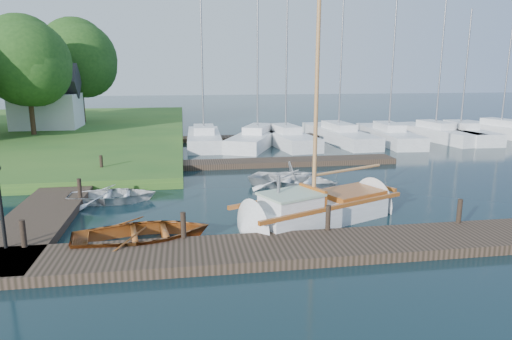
{
  "coord_description": "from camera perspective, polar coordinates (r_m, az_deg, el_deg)",
  "views": [
    {
      "loc": [
        -2.89,
        -18.14,
        5.25
      ],
      "look_at": [
        0.0,
        0.0,
        1.2
      ],
      "focal_mm": 32.0,
      "sensor_mm": 36.0,
      "label": 1
    }
  ],
  "objects": [
    {
      "name": "mooring_post_1",
      "position": [
        13.9,
        -9.07,
        -6.83
      ],
      "size": [
        0.16,
        0.16,
        0.8
      ],
      "primitive_type": "cylinder",
      "color": "black",
      "rests_on": "near_dock"
    },
    {
      "name": "ground",
      "position": [
        19.1,
        0.0,
        -3.52
      ],
      "size": [
        160.0,
        160.0,
        0.0
      ],
      "primitive_type": "plane",
      "color": "black",
      "rests_on": "ground"
    },
    {
      "name": "mooring_post_2",
      "position": [
        14.58,
        9.0,
        -5.91
      ],
      "size": [
        0.16,
        0.16,
        0.8
      ],
      "primitive_type": "cylinder",
      "color": "black",
      "rests_on": "near_dock"
    },
    {
      "name": "sailboat",
      "position": [
        16.46,
        8.15,
        -5.04
      ],
      "size": [
        7.34,
        4.66,
        9.83
      ],
      "rotation": [
        0.0,
        0.0,
        0.41
      ],
      "color": "silver",
      "rests_on": "ground"
    },
    {
      "name": "mooring_post_3",
      "position": [
        16.5,
        24.08,
        -4.69
      ],
      "size": [
        0.16,
        0.16,
        0.8
      ],
      "primitive_type": "cylinder",
      "color": "black",
      "rests_on": "near_dock"
    },
    {
      "name": "marina_boat_1",
      "position": [
        32.51,
        0.19,
        4.15
      ],
      "size": [
        5.6,
        8.94,
        11.13
      ],
      "rotation": [
        0.0,
        0.0,
        1.15
      ],
      "color": "silver",
      "rests_on": "ground"
    },
    {
      "name": "near_dock",
      "position": [
        13.48,
        4.08,
        -9.83
      ],
      "size": [
        18.0,
        2.2,
        0.3
      ],
      "primitive_type": "cube",
      "color": "black",
      "rests_on": "ground"
    },
    {
      "name": "tender_b",
      "position": [
        21.33,
        4.55,
        -0.22
      ],
      "size": [
        2.32,
        2.02,
        1.18
      ],
      "primitive_type": "imported",
      "rotation": [
        0.0,
        0.0,
        1.53
      ],
      "color": "silver",
      "rests_on": "ground"
    },
    {
      "name": "marina_boat_6",
      "position": [
        38.31,
        24.14,
        4.32
      ],
      "size": [
        2.46,
        7.93,
        9.56
      ],
      "rotation": [
        0.0,
        0.0,
        1.54
      ],
      "color": "silver",
      "rests_on": "ground"
    },
    {
      "name": "marina_boat_4",
      "position": [
        35.31,
        16.23,
        4.32
      ],
      "size": [
        2.84,
        9.0,
        11.27
      ],
      "rotation": [
        0.0,
        0.0,
        1.5
      ],
      "color": "silver",
      "rests_on": "ground"
    },
    {
      "name": "left_dock",
      "position": [
        21.39,
        -22.6,
        -2.33
      ],
      "size": [
        2.2,
        18.0,
        0.3
      ],
      "primitive_type": "cube",
      "color": "black",
      "rests_on": "ground"
    },
    {
      "name": "tender_c",
      "position": [
        20.74,
        4.69,
        -1.06
      ],
      "size": [
        5.04,
        4.73,
        0.85
      ],
      "primitive_type": "imported",
      "rotation": [
        0.0,
        0.0,
        0.97
      ],
      "color": "silver",
      "rests_on": "ground"
    },
    {
      "name": "marina_boat_3",
      "position": [
        34.68,
        10.26,
        4.49
      ],
      "size": [
        3.01,
        10.01,
        12.93
      ],
      "rotation": [
        0.0,
        0.0,
        1.65
      ],
      "color": "silver",
      "rests_on": "ground"
    },
    {
      "name": "mooring_post_4",
      "position": [
        19.15,
        -21.18,
        -2.17
      ],
      "size": [
        0.16,
        0.16,
        0.8
      ],
      "primitive_type": "cylinder",
      "color": "black",
      "rests_on": "left_dock"
    },
    {
      "name": "marina_boat_0",
      "position": [
        32.45,
        -6.53,
        4.07
      ],
      "size": [
        2.43,
        7.7,
        11.12
      ],
      "rotation": [
        0.0,
        0.0,
        1.54
      ],
      "color": "silver",
      "rests_on": "ground"
    },
    {
      "name": "mooring_post_0",
      "position": [
        14.65,
        -27.09,
        -7.08
      ],
      "size": [
        0.16,
        0.16,
        0.8
      ],
      "primitive_type": "cylinder",
      "color": "black",
      "rests_on": "near_dock"
    },
    {
      "name": "far_dock",
      "position": [
        25.63,
        2.13,
        0.95
      ],
      "size": [
        14.0,
        1.6,
        0.3
      ],
      "primitive_type": "cube",
      "color": "black",
      "rests_on": "ground"
    },
    {
      "name": "mooring_post_5",
      "position": [
        23.94,
        -18.77,
        0.81
      ],
      "size": [
        0.16,
        0.16,
        0.8
      ],
      "primitive_type": "cylinder",
      "color": "black",
      "rests_on": "left_dock"
    },
    {
      "name": "marina_boat_2",
      "position": [
        32.66,
        3.72,
        4.18
      ],
      "size": [
        3.32,
        8.38,
        11.68
      ],
      "rotation": [
        0.0,
        0.0,
        1.71
      ],
      "color": "silver",
      "rests_on": "ground"
    },
    {
      "name": "marina_boat_5",
      "position": [
        37.62,
        21.48,
        4.42
      ],
      "size": [
        3.49,
        8.59,
        10.25
      ],
      "rotation": [
        0.0,
        0.0,
        1.73
      ],
      "color": "silver",
      "rests_on": "ground"
    },
    {
      "name": "marina_boat_7",
      "position": [
        41.48,
        28.25,
        4.5
      ],
      "size": [
        4.33,
        8.6,
        12.42
      ],
      "rotation": [
        0.0,
        0.0,
        1.84
      ],
      "color": "silver",
      "rests_on": "ground"
    },
    {
      "name": "dinghy",
      "position": [
        14.5,
        -13.99,
        -7.38
      ],
      "size": [
        4.54,
        3.55,
        0.86
      ],
      "primitive_type": "imported",
      "rotation": [
        0.0,
        0.0,
        1.72
      ],
      "color": "#954810",
      "rests_on": "ground"
    },
    {
      "name": "tree_7",
      "position": [
        45.13,
        -21.25,
        12.83
      ],
      "size": [
        6.83,
        6.83,
        9.38
      ],
      "color": "#332114",
      "rests_on": "shore"
    },
    {
      "name": "tree_3",
      "position": [
        37.86,
        -26.74,
        11.99
      ],
      "size": [
        6.41,
        6.38,
        8.74
      ],
      "color": "#332114",
      "rests_on": "shore"
    },
    {
      "name": "house_c",
      "position": [
        41.73,
        -24.71,
        7.65
      ],
      "size": [
        5.25,
        4.0,
        5.28
      ],
      "color": "white",
      "rests_on": "shore"
    },
    {
      "name": "tender_a",
      "position": [
        19.41,
        -17.49,
        -2.76
      ],
      "size": [
        3.46,
        2.49,
        0.71
      ],
      "primitive_type": "imported",
      "rotation": [
        0.0,
        0.0,
        1.56
      ],
      "color": "silver",
      "rests_on": "ground"
    },
    {
      "name": "pontoon",
      "position": [
        36.85,
        11.55,
        4.23
      ],
      "size": [
        30.0,
        1.6,
        0.3
      ],
      "primitive_type": "cube",
      "color": "black",
      "rests_on": "ground"
    }
  ]
}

